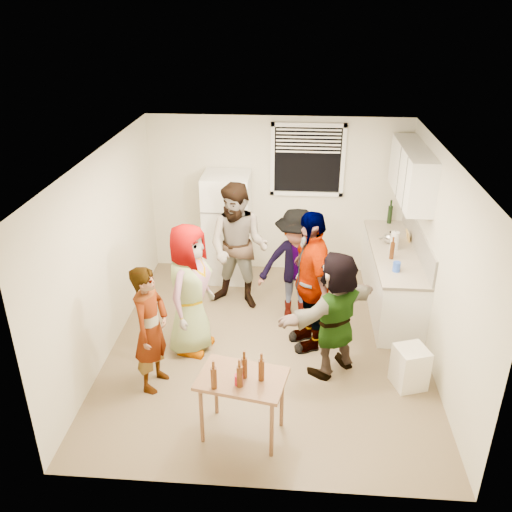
# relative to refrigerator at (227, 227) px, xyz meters

# --- Properties ---
(room) EXTENTS (4.00, 4.50, 2.50)m
(room) POSITION_rel_refrigerator_xyz_m (0.75, -1.88, -0.85)
(room) COLOR beige
(room) RESTS_ON ground
(window) EXTENTS (1.12, 0.10, 1.06)m
(window) POSITION_rel_refrigerator_xyz_m (1.20, 0.33, 1.00)
(window) COLOR white
(window) RESTS_ON room
(refrigerator) EXTENTS (0.70, 0.70, 1.70)m
(refrigerator) POSITION_rel_refrigerator_xyz_m (0.00, 0.00, 0.00)
(refrigerator) COLOR white
(refrigerator) RESTS_ON ground
(counter_lower) EXTENTS (0.60, 2.20, 0.86)m
(counter_lower) POSITION_rel_refrigerator_xyz_m (2.45, -0.73, -0.42)
(counter_lower) COLOR white
(counter_lower) RESTS_ON ground
(countertop) EXTENTS (0.64, 2.22, 0.04)m
(countertop) POSITION_rel_refrigerator_xyz_m (2.45, -0.73, 0.03)
(countertop) COLOR beige
(countertop) RESTS_ON counter_lower
(backsplash) EXTENTS (0.03, 2.20, 0.36)m
(backsplash) POSITION_rel_refrigerator_xyz_m (2.74, -0.73, 0.23)
(backsplash) COLOR beige
(backsplash) RESTS_ON countertop
(upper_cabinets) EXTENTS (0.34, 1.60, 0.70)m
(upper_cabinets) POSITION_rel_refrigerator_xyz_m (2.58, -0.53, 1.10)
(upper_cabinets) COLOR white
(upper_cabinets) RESTS_ON room
(kettle) EXTENTS (0.28, 0.26, 0.19)m
(kettle) POSITION_rel_refrigerator_xyz_m (2.40, -0.50, 0.05)
(kettle) COLOR silver
(kettle) RESTS_ON countertop
(paper_towel) EXTENTS (0.12, 0.12, 0.25)m
(paper_towel) POSITION_rel_refrigerator_xyz_m (2.43, -0.70, 0.05)
(paper_towel) COLOR white
(paper_towel) RESTS_ON countertop
(wine_bottle) EXTENTS (0.07, 0.07, 0.28)m
(wine_bottle) POSITION_rel_refrigerator_xyz_m (2.50, 0.25, 0.05)
(wine_bottle) COLOR black
(wine_bottle) RESTS_ON countertop
(beer_bottle_counter) EXTENTS (0.06, 0.06, 0.23)m
(beer_bottle_counter) POSITION_rel_refrigerator_xyz_m (2.35, -1.02, 0.05)
(beer_bottle_counter) COLOR #47230C
(beer_bottle_counter) RESTS_ON countertop
(blue_cup) EXTENTS (0.10, 0.10, 0.13)m
(blue_cup) POSITION_rel_refrigerator_xyz_m (2.36, -1.39, 0.05)
(blue_cup) COLOR blue
(blue_cup) RESTS_ON countertop
(picture_frame) EXTENTS (0.02, 0.17, 0.15)m
(picture_frame) POSITION_rel_refrigerator_xyz_m (2.67, -0.40, 0.12)
(picture_frame) COLOR #ECB64F
(picture_frame) RESTS_ON countertop
(trash_bin) EXTENTS (0.43, 0.43, 0.50)m
(trash_bin) POSITION_rel_refrigerator_xyz_m (2.41, -2.53, -0.60)
(trash_bin) COLOR white
(trash_bin) RESTS_ON ground
(serving_table) EXTENTS (0.94, 0.72, 0.72)m
(serving_table) POSITION_rel_refrigerator_xyz_m (0.58, -3.45, -0.85)
(serving_table) COLOR brown
(serving_table) RESTS_ON ground
(beer_bottle_table) EXTENTS (0.06, 0.06, 0.23)m
(beer_bottle_table) POSITION_rel_refrigerator_xyz_m (0.60, -3.44, -0.13)
(beer_bottle_table) COLOR #47230C
(beer_bottle_table) RESTS_ON serving_table
(red_cup) EXTENTS (0.08, 0.08, 0.11)m
(red_cup) POSITION_rel_refrigerator_xyz_m (0.56, -3.55, -0.13)
(red_cup) COLOR #9B0617
(red_cup) RESTS_ON serving_table
(guest_grey) EXTENTS (1.87, 1.27, 0.54)m
(guest_grey) POSITION_rel_refrigerator_xyz_m (-0.22, -1.99, -0.85)
(guest_grey) COLOR #9B9B9B
(guest_grey) RESTS_ON ground
(guest_stripe) EXTENTS (1.61, 0.89, 0.36)m
(guest_stripe) POSITION_rel_refrigerator_xyz_m (-0.51, -2.74, -0.85)
(guest_stripe) COLOR #141933
(guest_stripe) RESTS_ON ground
(guest_back_left) EXTENTS (1.31, 2.00, 0.70)m
(guest_back_left) POSITION_rel_refrigerator_xyz_m (0.27, -0.87, -0.85)
(guest_back_left) COLOR brown
(guest_back_left) RESTS_ON ground
(guest_back_right) EXTENTS (1.13, 1.66, 0.59)m
(guest_back_right) POSITION_rel_refrigerator_xyz_m (1.08, -1.11, -0.85)
(guest_back_right) COLOR #403F45
(guest_back_right) RESTS_ON ground
(guest_black) EXTENTS (2.08, 1.58, 0.45)m
(guest_black) POSITION_rel_refrigerator_xyz_m (1.26, -1.79, -0.85)
(guest_black) COLOR black
(guest_black) RESTS_ON ground
(guest_orange) EXTENTS (2.11, 2.12, 0.46)m
(guest_orange) POSITION_rel_refrigerator_xyz_m (1.55, -2.31, -0.85)
(guest_orange) COLOR #EF704B
(guest_orange) RESTS_ON ground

